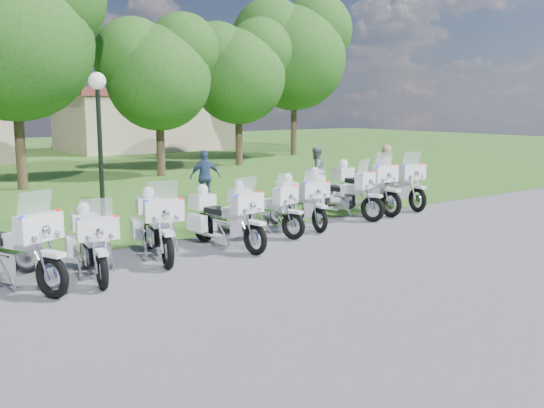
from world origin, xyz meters
TOP-DOWN VIEW (x-y plane):
  - ground at (0.00, 0.00)m, footprint 100.00×100.00m
  - motorcycle_0 at (-4.60, 1.38)m, footprint 1.47×2.40m
  - motorcycle_1 at (-3.21, 1.32)m, footprint 0.97×2.24m
  - motorcycle_2 at (-1.66, 1.91)m, footprint 1.17×2.40m
  - motorcycle_3 at (-0.11, 1.83)m, footprint 0.99×2.37m
  - motorcycle_4 at (1.31, 2.45)m, footprint 1.13×2.21m
  - motorcycle_5 at (2.71, 2.70)m, footprint 0.99×2.28m
  - motorcycle_6 at (4.25, 2.95)m, footprint 1.30×2.34m
  - motorcycle_7 at (5.46, 3.28)m, footprint 0.88×2.65m
  - motorcycle_8 at (6.88, 3.34)m, footprint 1.10×2.54m
  - lamp_post at (-1.25, 5.97)m, footprint 0.44×0.44m
  - tree_1 at (-1.34, 13.97)m, footprint 6.56×5.60m
  - tree_2 at (4.67, 14.93)m, footprint 5.23×4.46m
  - tree_3 at (10.04, 16.97)m, footprint 5.57×4.75m
  - tree_4 at (16.25, 20.39)m, footprint 7.29×6.22m
  - building_east at (11.00, 30.00)m, footprint 11.44×7.28m
  - bystander_a at (7.00, 3.89)m, footprint 0.68×0.46m
  - bystander_b at (6.57, 6.68)m, footprint 0.87×0.72m
  - bystander_c at (2.55, 7.26)m, footprint 1.04×0.61m

SIDE VIEW (x-z plane):
  - ground at x=0.00m, z-range 0.00..0.00m
  - motorcycle_1 at x=-3.21m, z-range -0.12..1.39m
  - motorcycle_4 at x=1.31m, z-range -0.12..1.39m
  - motorcycle_5 at x=2.71m, z-range -0.13..1.41m
  - motorcycle_3 at x=-0.11m, z-range -0.13..1.46m
  - motorcycle_6 at x=4.25m, z-range -0.13..1.50m
  - motorcycle_2 at x=-1.66m, z-range -0.13..1.50m
  - motorcycle_0 at x=-4.60m, z-range -0.14..1.58m
  - motorcycle_8 at x=6.88m, z-range -0.14..1.58m
  - motorcycle_7 at x=5.46m, z-range -0.15..1.64m
  - bystander_b at x=6.57m, z-range 0.00..1.64m
  - bystander_c at x=2.55m, z-range 0.00..1.66m
  - bystander_a at x=7.00m, z-range 0.00..1.83m
  - building_east at x=11.00m, z-range 0.02..4.12m
  - lamp_post at x=-1.25m, z-range 1.01..4.88m
  - tree_2 at x=4.67m, z-range 1.12..8.09m
  - tree_3 at x=10.04m, z-range 1.20..8.63m
  - tree_1 at x=-1.34m, z-range 1.42..10.17m
  - tree_4 at x=16.25m, z-range 1.57..11.29m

